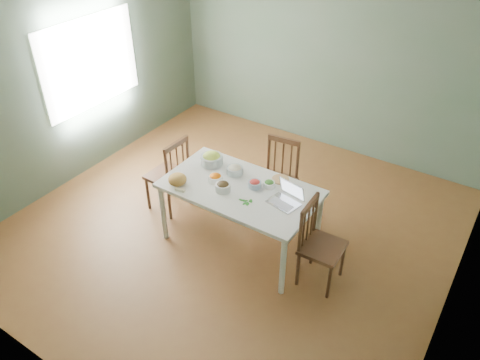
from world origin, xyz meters
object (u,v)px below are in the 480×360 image
Objects in this scene: bread_boule at (177,179)px; laptop at (284,195)px; chair_far at (276,181)px; chair_left at (167,173)px; chair_right at (323,246)px; dining_table at (240,216)px; bowl_squash at (212,158)px.

bread_boule is 0.65× the size of laptop.
chair_left is (-1.22, -0.61, 0.01)m from chair_far.
chair_right is 0.66m from laptop.
chair_far is at bearing 50.89° from chair_right.
bread_boule is at bearing -151.74° from dining_table.
bread_boule is (0.54, -0.41, 0.35)m from chair_left.
dining_table is 1.05m from chair_right.
bowl_squash is (-0.54, 0.22, 0.48)m from dining_table.
chair_far is at bearing 56.49° from bread_boule.
bowl_squash is (0.07, 0.54, 0.01)m from bread_boule.
chair_far is 1.03× the size of chair_right.
chair_left is at bearing 175.77° from dining_table.
chair_far is 0.86m from bowl_squash.
dining_table is 0.74m from laptop.
chair_right is at bearing -1.98° from dining_table.
chair_left reaches higher than bowl_squash.
laptop is (0.46, -0.69, 0.40)m from chair_far.
chair_left is at bearing -167.84° from bowl_squash.
chair_right is 1.65m from bowl_squash.
bread_boule is (-1.65, -0.29, 0.37)m from chair_right.
chair_far is at bearing 118.31° from chair_left.
laptop is (1.68, -0.08, 0.39)m from chair_left.
chair_left is at bearing 84.84° from chair_right.
chair_right is (1.04, -0.04, 0.09)m from dining_table.
bread_boule is at bearing 54.13° from chair_left.
chair_right is 1.72m from bread_boule.
bowl_squash is at bearing 82.67° from bread_boule.
bowl_squash is 1.10m from laptop.
laptop reaches higher than chair_right.
laptop is at bearing -11.12° from bowl_squash.
bread_boule is (-0.68, -1.03, 0.36)m from chair_far.
chair_left is at bearing 142.58° from bread_boule.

